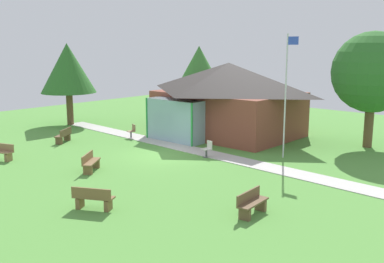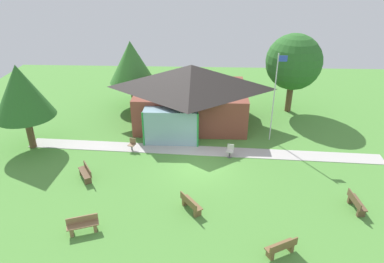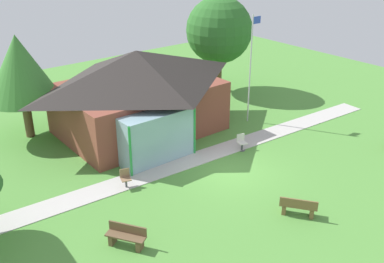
{
  "view_description": "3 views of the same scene",
  "coord_description": "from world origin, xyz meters",
  "px_view_note": "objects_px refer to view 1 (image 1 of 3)",
  "views": [
    {
      "loc": [
        16.55,
        -16.28,
        5.8
      ],
      "look_at": [
        0.19,
        2.05,
        1.02
      ],
      "focal_mm": 41.96,
      "sensor_mm": 36.0,
      "label": 1
    },
    {
      "loc": [
        0.34,
        -19.27,
        12.16
      ],
      "look_at": [
        -0.63,
        2.91,
        0.98
      ],
      "focal_mm": 33.28,
      "sensor_mm": 36.0,
      "label": 2
    },
    {
      "loc": [
        -13.18,
        -13.62,
        10.67
      ],
      "look_at": [
        -0.39,
        2.47,
        1.3
      ],
      "focal_mm": 42.06,
      "sensor_mm": 36.0,
      "label": 3
    }
  ],
  "objects_px": {
    "pavilion": "(226,98)",
    "bench_lawn_far_right": "(252,204)",
    "bench_mid_left": "(64,136)",
    "patio_chair_west": "(132,132)",
    "flagpole": "(286,91)",
    "tree_behind_pavilion_right": "(373,72)",
    "patio_chair_lawn_spare": "(207,149)",
    "tree_west_hedge": "(68,68)",
    "bench_front_left": "(0,152)",
    "bench_front_right": "(93,199)",
    "bench_front_center": "(90,163)",
    "tree_behind_pavilion_left": "(199,69)"
  },
  "relations": [
    {
      "from": "bench_front_right",
      "to": "tree_west_hedge",
      "type": "height_order",
      "value": "tree_west_hedge"
    },
    {
      "from": "tree_west_hedge",
      "to": "patio_chair_lawn_spare",
      "type": "bearing_deg",
      "value": -2.99
    },
    {
      "from": "patio_chair_lawn_spare",
      "to": "tree_behind_pavilion_left",
      "type": "height_order",
      "value": "tree_behind_pavilion_left"
    },
    {
      "from": "flagpole",
      "to": "bench_front_left",
      "type": "relative_size",
      "value": 4.06
    },
    {
      "from": "flagpole",
      "to": "tree_west_hedge",
      "type": "distance_m",
      "value": 16.84
    },
    {
      "from": "tree_behind_pavilion_right",
      "to": "bench_front_left",
      "type": "bearing_deg",
      "value": -129.76
    },
    {
      "from": "bench_front_left",
      "to": "bench_lawn_far_right",
      "type": "bearing_deg",
      "value": 169.49
    },
    {
      "from": "patio_chair_lawn_spare",
      "to": "tree_west_hedge",
      "type": "xyz_separation_m",
      "value": [
        -13.69,
        0.71,
        3.69
      ]
    },
    {
      "from": "flagpole",
      "to": "tree_west_hedge",
      "type": "xyz_separation_m",
      "value": [
        -16.73,
        -1.85,
        0.64
      ]
    },
    {
      "from": "tree_behind_pavilion_right",
      "to": "pavilion",
      "type": "bearing_deg",
      "value": -162.2
    },
    {
      "from": "pavilion",
      "to": "tree_west_hedge",
      "type": "height_order",
      "value": "tree_west_hedge"
    },
    {
      "from": "tree_behind_pavilion_right",
      "to": "bench_lawn_far_right",
      "type": "bearing_deg",
      "value": -85.76
    },
    {
      "from": "tree_behind_pavilion_right",
      "to": "patio_chair_lawn_spare",
      "type": "bearing_deg",
      "value": -124.05
    },
    {
      "from": "bench_front_left",
      "to": "tree_behind_pavilion_right",
      "type": "relative_size",
      "value": 0.24
    },
    {
      "from": "bench_front_left",
      "to": "patio_chair_lawn_spare",
      "type": "bearing_deg",
      "value": -154.84
    },
    {
      "from": "pavilion",
      "to": "bench_lawn_far_right",
      "type": "xyz_separation_m",
      "value": [
        9.2,
        -10.5,
        -2.03
      ]
    },
    {
      "from": "bench_lawn_far_right",
      "to": "tree_behind_pavilion_left",
      "type": "xyz_separation_m",
      "value": [
        -14.36,
        13.8,
        3.52
      ]
    },
    {
      "from": "flagpole",
      "to": "bench_front_center",
      "type": "bearing_deg",
      "value": -123.18
    },
    {
      "from": "bench_front_left",
      "to": "tree_west_hedge",
      "type": "height_order",
      "value": "tree_west_hedge"
    },
    {
      "from": "patio_chair_west",
      "to": "tree_behind_pavilion_right",
      "type": "height_order",
      "value": "tree_behind_pavilion_right"
    },
    {
      "from": "bench_mid_left",
      "to": "tree_west_hedge",
      "type": "bearing_deg",
      "value": 20.36
    },
    {
      "from": "bench_mid_left",
      "to": "bench_front_right",
      "type": "height_order",
      "value": "same"
    },
    {
      "from": "bench_front_left",
      "to": "bench_front_right",
      "type": "bearing_deg",
      "value": 153.57
    },
    {
      "from": "patio_chair_lawn_spare",
      "to": "bench_front_center",
      "type": "bearing_deg",
      "value": 83.98
    },
    {
      "from": "flagpole",
      "to": "tree_behind_pavilion_right",
      "type": "relative_size",
      "value": 0.97
    },
    {
      "from": "tree_west_hedge",
      "to": "tree_behind_pavilion_left",
      "type": "bearing_deg",
      "value": 54.31
    },
    {
      "from": "tree_behind_pavilion_left",
      "to": "tree_behind_pavilion_right",
      "type": "distance_m",
      "value": 13.41
    },
    {
      "from": "flagpole",
      "to": "patio_chair_lawn_spare",
      "type": "height_order",
      "value": "flagpole"
    },
    {
      "from": "bench_front_left",
      "to": "patio_chair_west",
      "type": "bearing_deg",
      "value": -115.74
    },
    {
      "from": "bench_front_left",
      "to": "bench_front_right",
      "type": "height_order",
      "value": "same"
    },
    {
      "from": "pavilion",
      "to": "patio_chair_lawn_spare",
      "type": "height_order",
      "value": "pavilion"
    },
    {
      "from": "tree_west_hedge",
      "to": "pavilion",
      "type": "bearing_deg",
      "value": 22.92
    },
    {
      "from": "patio_chair_west",
      "to": "patio_chair_lawn_spare",
      "type": "distance_m",
      "value": 6.68
    },
    {
      "from": "bench_lawn_far_right",
      "to": "bench_front_left",
      "type": "distance_m",
      "value": 14.0
    },
    {
      "from": "bench_front_right",
      "to": "tree_west_hedge",
      "type": "relative_size",
      "value": 0.26
    },
    {
      "from": "tree_west_hedge",
      "to": "patio_chair_west",
      "type": "bearing_deg",
      "value": -1.23
    },
    {
      "from": "bench_front_left",
      "to": "tree_behind_pavilion_right",
      "type": "distance_m",
      "value": 20.44
    },
    {
      "from": "bench_mid_left",
      "to": "patio_chair_west",
      "type": "relative_size",
      "value": 1.74
    },
    {
      "from": "bench_lawn_far_right",
      "to": "patio_chair_lawn_spare",
      "type": "xyz_separation_m",
      "value": [
        -6.33,
        5.21,
        0.01
      ]
    },
    {
      "from": "flagpole",
      "to": "bench_front_right",
      "type": "relative_size",
      "value": 4.14
    },
    {
      "from": "pavilion",
      "to": "bench_front_right",
      "type": "distance_m",
      "value": 14.77
    },
    {
      "from": "pavilion",
      "to": "bench_lawn_far_right",
      "type": "distance_m",
      "value": 14.11
    },
    {
      "from": "bench_front_center",
      "to": "tree_behind_pavilion_right",
      "type": "xyz_separation_m",
      "value": [
        7.7,
        13.6,
        3.86
      ]
    },
    {
      "from": "pavilion",
      "to": "patio_chair_west",
      "type": "height_order",
      "value": "pavilion"
    },
    {
      "from": "flagpole",
      "to": "tree_behind_pavilion_right",
      "type": "distance_m",
      "value": 5.9
    },
    {
      "from": "bench_front_right",
      "to": "tree_west_hedge",
      "type": "xyz_separation_m",
      "value": [
        -15.52,
        9.28,
        3.7
      ]
    },
    {
      "from": "bench_lawn_far_right",
      "to": "tree_behind_pavilion_right",
      "type": "relative_size",
      "value": 0.23
    },
    {
      "from": "pavilion",
      "to": "patio_chair_west",
      "type": "distance_m",
      "value": 6.39
    },
    {
      "from": "bench_lawn_far_right",
      "to": "tree_behind_pavilion_left",
      "type": "relative_size",
      "value": 0.27
    },
    {
      "from": "bench_mid_left",
      "to": "patio_chair_west",
      "type": "height_order",
      "value": "patio_chair_west"
    }
  ]
}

